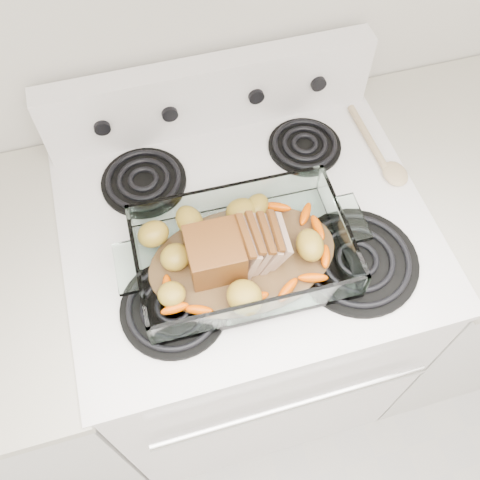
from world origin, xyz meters
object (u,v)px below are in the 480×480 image
object	(u,v)px
counter_left	(9,371)
pork_roast	(229,251)
counter_right	(452,255)
baking_dish	(243,255)
electric_range	(244,307)

from	to	relation	value
counter_left	pork_roast	distance (m)	0.81
counter_right	baking_dish	xyz separation A→B (m)	(-0.70, -0.10, 0.50)
counter_left	pork_roast	world-z (taller)	pork_roast
counter_right	pork_roast	xyz separation A→B (m)	(-0.73, -0.10, 0.53)
counter_left	baking_dish	distance (m)	0.81
electric_range	counter_right	xyz separation A→B (m)	(0.66, -0.00, -0.02)
electric_range	baking_dish	xyz separation A→B (m)	(-0.03, -0.10, 0.48)
electric_range	counter_right	distance (m)	0.67
baking_dish	pork_roast	distance (m)	0.04
baking_dish	pork_roast	bearing A→B (deg)	-178.53
electric_range	pork_roast	distance (m)	0.52
electric_range	counter_right	world-z (taller)	electric_range
baking_dish	electric_range	bearing A→B (deg)	72.36
baking_dish	pork_roast	size ratio (longest dim) A/B	2.09
electric_range	counter_right	bearing A→B (deg)	-0.10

